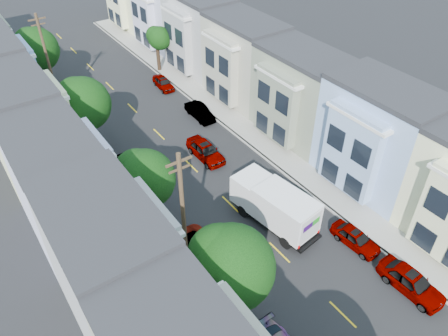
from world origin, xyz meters
The scene contains 24 objects.
ground centered at (0.00, 0.00, 0.00)m, with size 160.00×160.00×0.00m, color black.
road_slab centered at (0.00, 15.00, 0.01)m, with size 12.00×70.00×0.02m, color black.
curb_left centered at (-6.05, 15.00, 0.07)m, with size 0.30×70.00×0.15m, color gray.
curb_right centered at (6.05, 15.00, 0.07)m, with size 0.30×70.00×0.15m, color gray.
sidewalk_left centered at (-7.35, 15.00, 0.07)m, with size 2.60×70.00×0.15m, color gray.
sidewalk_right centered at (7.35, 15.00, 0.07)m, with size 2.60×70.00×0.15m, color gray.
centerline centered at (0.00, 15.00, 0.00)m, with size 0.12×70.00×0.01m, color gold.
townhouse_row_left centered at (-11.15, 15.00, 0.00)m, with size 5.00×70.00×8.50m, color gray.
townhouse_row_right centered at (11.15, 15.00, 0.00)m, with size 5.00×70.00×8.50m, color gray.
tree_b centered at (-6.30, -2.75, 5.60)m, with size 4.70×4.70×7.98m.
tree_c centered at (-6.30, 7.41, 4.60)m, with size 4.21×4.21×6.73m.
tree_d centered at (-6.30, 18.98, 4.93)m, with size 4.70×4.70×7.30m.
tree_e centered at (-6.30, 32.71, 4.95)m, with size 4.70×4.70×7.32m.
tree_far_r centered at (6.89, 30.25, 3.93)m, with size 2.73×2.73×5.36m.
utility_pole_near centered at (-6.30, 2.00, 5.15)m, with size 1.60×0.26×10.00m.
utility_pole_far centered at (-6.30, 28.00, 5.15)m, with size 1.60×0.26×10.00m.
fedex_truck centered at (1.52, 2.55, 1.82)m, with size 2.62×6.81×3.27m.
lead_sedan centered at (1.73, 12.29, 0.76)m, with size 1.80×4.71×1.53m, color black.
parked_left_c centered at (-4.90, 2.43, 0.74)m, with size 2.45×5.31×1.48m, color #A6A6A6.
parked_left_d centered at (-4.90, 13.92, 0.68)m, with size 1.43×4.06×1.35m, color #520A10.
parked_right_a centered at (4.90, -7.12, 0.76)m, with size 1.79×4.68×1.52m, color #535960.
parked_right_b centered at (4.90, -2.47, 0.64)m, with size 1.50×3.92×1.27m, color white.
parked_right_c centered at (4.90, 18.30, 0.67)m, with size 1.41×3.99×1.33m, color black.
parked_right_d centered at (4.90, 26.06, 0.62)m, with size 1.47×3.84×1.25m, color black.
Camera 1 is at (-14.77, -14.51, 23.83)m, focal length 35.00 mm.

